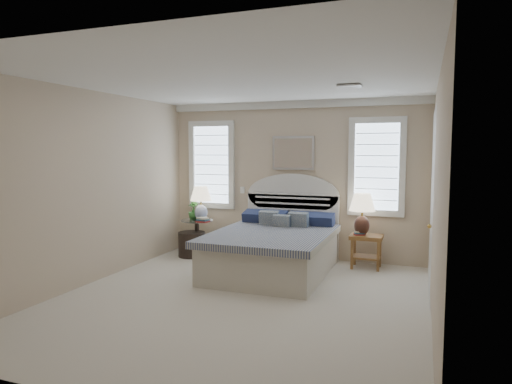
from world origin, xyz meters
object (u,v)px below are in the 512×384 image
(floor_pot, at_px, (192,244))
(lamp_left, at_px, (201,199))
(bed, at_px, (275,247))
(nightstand_right, at_px, (366,244))
(lamp_right, at_px, (362,209))
(side_table_left, at_px, (197,233))

(floor_pot, bearing_deg, lamp_left, 48.68)
(bed, xyz_separation_m, nightstand_right, (1.30, 0.69, 0.00))
(lamp_left, bearing_deg, lamp_right, 2.30)
(floor_pot, relative_size, lamp_right, 0.71)
(bed, distance_m, lamp_right, 1.51)
(nightstand_right, distance_m, lamp_right, 0.56)
(floor_pot, bearing_deg, side_table_left, 77.24)
(bed, distance_m, lamp_left, 1.78)
(nightstand_right, xyz_separation_m, floor_pot, (-2.98, -0.24, -0.17))
(nightstand_right, distance_m, lamp_left, 2.93)
(bed, bearing_deg, lamp_right, 29.78)
(bed, bearing_deg, side_table_left, 160.26)
(side_table_left, height_order, lamp_left, lamp_left)
(side_table_left, bearing_deg, floor_pot, -102.76)
(side_table_left, xyz_separation_m, nightstand_right, (2.95, 0.10, -0.00))
(floor_pot, xyz_separation_m, lamp_left, (0.12, 0.14, 0.78))
(floor_pot, xyz_separation_m, lamp_right, (2.91, 0.25, 0.72))
(side_table_left, bearing_deg, nightstand_right, 1.94)
(lamp_left, xyz_separation_m, lamp_right, (2.79, 0.11, -0.06))
(side_table_left, bearing_deg, lamp_right, 2.15)
(bed, bearing_deg, lamp_left, 159.38)
(floor_pot, distance_m, lamp_right, 3.00)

